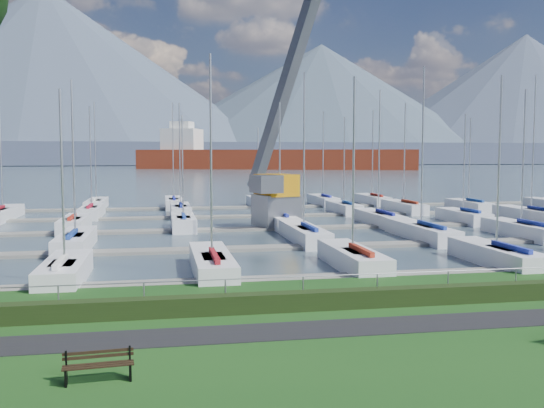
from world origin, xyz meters
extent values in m
cube|color=black|center=(0.00, -3.00, 0.01)|extent=(160.00, 2.00, 0.04)
cube|color=#3C4E59|center=(0.00, 260.00, -0.40)|extent=(800.00, 540.00, 0.20)
cube|color=black|center=(0.00, -0.40, 0.35)|extent=(80.00, 0.70, 0.70)
cylinder|color=gray|center=(0.00, 0.00, 1.20)|extent=(80.00, 0.04, 0.04)
cube|color=#475068|center=(0.00, 330.00, 6.00)|extent=(900.00, 80.00, 12.00)
cone|color=#445063|center=(-80.00, 400.00, 57.50)|extent=(340.00, 340.00, 115.00)
cone|color=#404E5E|center=(110.00, 410.00, 42.50)|extent=(300.00, 300.00, 85.00)
cone|color=#414C60|center=(280.00, 420.00, 50.00)|extent=(320.00, 320.00, 100.00)
cube|color=slate|center=(0.00, 6.00, -0.22)|extent=(90.00, 1.60, 0.25)
cube|color=slate|center=(0.00, 16.00, -0.22)|extent=(90.00, 1.60, 0.25)
cube|color=gray|center=(0.00, 26.00, -0.22)|extent=(90.00, 1.60, 0.25)
cube|color=slate|center=(0.00, 36.00, -0.22)|extent=(90.00, 1.60, 0.25)
cube|color=gray|center=(0.00, 46.00, -0.22)|extent=(90.00, 1.60, 0.25)
cube|color=black|center=(-8.79, -6.59, 0.23)|extent=(0.09, 0.40, 0.45)
cube|color=black|center=(-8.81, -6.41, 0.65)|extent=(0.05, 0.05, 0.40)
cube|color=black|center=(-7.20, -6.46, 0.23)|extent=(0.09, 0.40, 0.45)
cube|color=black|center=(-7.21, -6.28, 0.65)|extent=(0.05, 0.05, 0.40)
cube|color=black|center=(-7.98, -6.68, 0.45)|extent=(1.80, 0.24, 0.04)
cube|color=black|center=(-7.99, -6.53, 0.45)|extent=(1.80, 0.24, 0.04)
cube|color=black|center=(-8.01, -6.38, 0.45)|extent=(1.80, 0.24, 0.04)
cube|color=black|center=(-8.01, -6.33, 0.62)|extent=(1.80, 0.18, 0.08)
cube|color=black|center=(-8.01, -6.33, 0.74)|extent=(1.80, 0.18, 0.08)
cube|color=slate|center=(3.16, 27.13, 1.20)|extent=(3.98, 3.98, 2.60)
cube|color=#BF7C0B|center=(3.16, 27.13, 3.30)|extent=(3.46, 4.00, 1.80)
cube|color=#5A5B61|center=(4.96, 31.63, 12.30)|extent=(5.91, 10.48, 19.89)
cube|color=#54555B|center=(1.96, 25.13, 3.50)|extent=(2.54, 2.68, 1.40)
cube|color=maroon|center=(39.26, 217.15, 2.50)|extent=(110.56, 55.71, 10.00)
cube|color=silver|center=(2.77, 230.74, 10.00)|extent=(18.01, 18.01, 12.00)
cube|color=silver|center=(2.77, 230.74, 17.00)|extent=(10.29, 10.29, 4.00)
camera|label=1|loc=(-6.34, -22.34, 5.91)|focal=40.00mm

